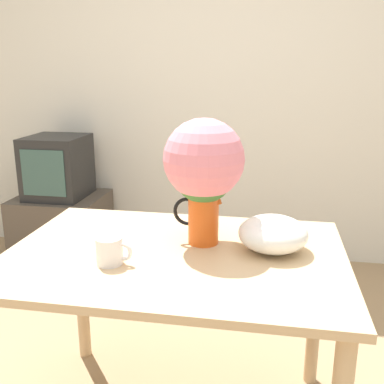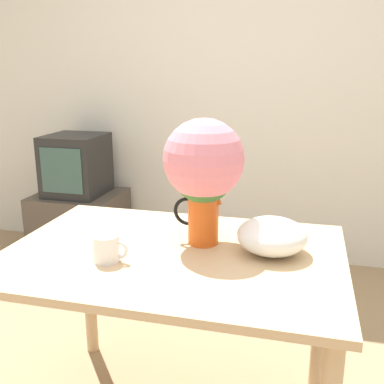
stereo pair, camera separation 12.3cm
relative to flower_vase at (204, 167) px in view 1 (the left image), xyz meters
name	(u,v)px [view 1 (the left image)]	position (x,y,z in m)	size (l,w,h in m)	color
wall_back	(227,88)	(-0.10, 1.76, 0.22)	(8.00, 0.05, 2.60)	silver
table	(175,278)	(-0.09, -0.11, -0.41)	(1.26, 0.88, 0.78)	tan
flower_vase	(204,167)	(0.00, 0.00, 0.00)	(0.31, 0.31, 0.49)	#E05619
coffee_mug	(110,251)	(-0.29, -0.25, -0.25)	(0.13, 0.09, 0.10)	white
white_bowl	(273,234)	(0.27, -0.03, -0.24)	(0.26, 0.26, 0.13)	white
tv_stand	(63,228)	(-1.31, 1.40, -0.83)	(0.64, 0.55, 0.51)	#4C4238
tv_set	(57,167)	(-1.31, 1.40, -0.35)	(0.41, 0.44, 0.45)	black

